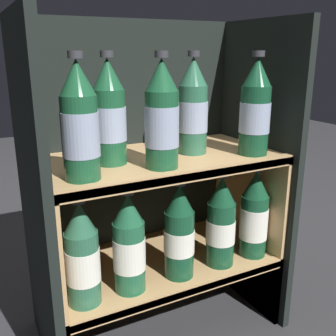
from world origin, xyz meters
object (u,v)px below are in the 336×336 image
at_px(bottle_upper_front_2, 255,110).
at_px(bottle_upper_back_0, 109,116).
at_px(bottle_upper_front_1, 162,118).
at_px(bottle_lower_front_0, 82,257).
at_px(bottle_lower_front_2, 179,234).
at_px(bottle_upper_front_0, 80,125).
at_px(bottle_upper_back_1, 193,109).
at_px(bottle_lower_front_3, 221,224).
at_px(bottle_lower_front_4, 254,217).
at_px(bottle_lower_front_1, 129,246).

distance_m(bottle_upper_front_2, bottle_upper_back_0, 0.36).
relative_size(bottle_upper_front_1, bottle_upper_back_0, 1.00).
bearing_deg(bottle_lower_front_0, bottle_upper_front_1, 0.00).
relative_size(bottle_upper_back_0, bottle_lower_front_2, 1.00).
relative_size(bottle_upper_front_0, bottle_upper_front_1, 1.00).
xyz_separation_m(bottle_upper_back_1, bottle_lower_front_2, (-0.08, -0.08, -0.29)).
xyz_separation_m(bottle_lower_front_0, bottle_lower_front_3, (0.36, 0.00, 0.00)).
xyz_separation_m(bottle_upper_front_0, bottle_upper_back_1, (0.31, 0.08, 0.00)).
bearing_deg(bottle_upper_front_1, bottle_upper_back_1, 33.00).
distance_m(bottle_upper_front_0, bottle_lower_front_3, 0.45).
bearing_deg(bottle_upper_back_1, bottle_lower_front_2, -134.70).
height_order(bottle_upper_front_2, bottle_lower_front_4, bottle_upper_front_2).
height_order(bottle_upper_back_0, bottle_lower_front_3, bottle_upper_back_0).
height_order(bottle_upper_front_0, bottle_lower_front_0, bottle_upper_front_0).
bearing_deg(bottle_lower_front_4, bottle_upper_front_1, 180.00).
distance_m(bottle_upper_front_2, bottle_lower_front_2, 0.36).
height_order(bottle_upper_front_0, bottle_upper_back_1, same).
height_order(bottle_upper_front_2, bottle_lower_front_0, bottle_upper_front_2).
xyz_separation_m(bottle_upper_back_0, bottle_upper_back_1, (0.22, 0.00, 0.00)).
bearing_deg(bottle_lower_front_1, bottle_upper_back_0, 93.29).
xyz_separation_m(bottle_upper_back_0, bottle_lower_front_1, (0.00, -0.08, -0.29)).
distance_m(bottle_lower_front_1, bottle_lower_front_2, 0.13).
bearing_deg(bottle_upper_front_2, bottle_lower_front_3, 180.00).
bearing_deg(bottle_lower_front_4, bottle_lower_front_3, 180.00).
height_order(bottle_upper_back_1, bottle_lower_front_1, bottle_upper_back_1).
bearing_deg(bottle_upper_back_0, bottle_upper_front_1, -42.77).
bearing_deg(bottle_lower_front_3, bottle_upper_back_1, 115.59).
relative_size(bottle_lower_front_0, bottle_lower_front_2, 1.00).
bearing_deg(bottle_upper_front_1, bottle_lower_front_3, 0.00).
xyz_separation_m(bottle_upper_front_0, bottle_upper_front_2, (0.44, 0.00, 0.00)).
height_order(bottle_upper_back_1, bottle_lower_front_4, bottle_upper_back_1).
relative_size(bottle_upper_back_0, bottle_lower_front_4, 1.00).
distance_m(bottle_lower_front_2, bottle_lower_front_3, 0.12).
relative_size(bottle_upper_back_0, bottle_lower_front_3, 1.00).
bearing_deg(bottle_lower_front_1, bottle_lower_front_0, 180.00).
bearing_deg(bottle_upper_back_0, bottle_lower_front_3, -17.88).
bearing_deg(bottle_lower_front_0, bottle_lower_front_2, 0.00).
height_order(bottle_upper_back_0, bottle_lower_front_2, bottle_upper_back_0).
height_order(bottle_lower_front_1, bottle_lower_front_3, same).
distance_m(bottle_upper_back_1, bottle_lower_front_2, 0.31).
bearing_deg(bottle_lower_front_4, bottle_upper_front_0, 180.00).
bearing_deg(bottle_upper_back_0, bottle_upper_front_2, -13.52).
relative_size(bottle_lower_front_1, bottle_lower_front_3, 1.00).
bearing_deg(bottle_upper_back_0, bottle_lower_front_2, -31.51).
relative_size(bottle_lower_front_1, bottle_lower_front_4, 1.00).
xyz_separation_m(bottle_lower_front_0, bottle_lower_front_1, (0.11, -0.00, -0.00)).
xyz_separation_m(bottle_lower_front_1, bottle_lower_front_2, (0.13, 0.00, 0.00)).
bearing_deg(bottle_upper_front_0, bottle_upper_front_2, 0.00).
bearing_deg(bottle_lower_front_4, bottle_lower_front_0, 180.00).
bearing_deg(bottle_upper_front_2, bottle_upper_back_1, 147.00).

